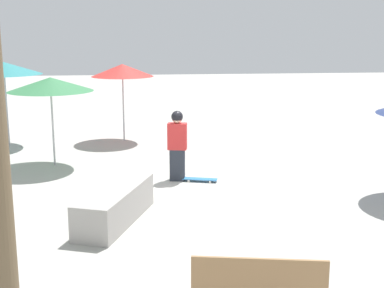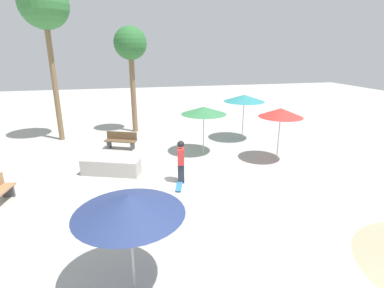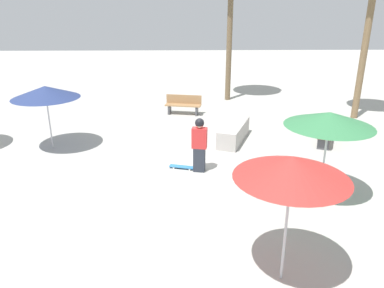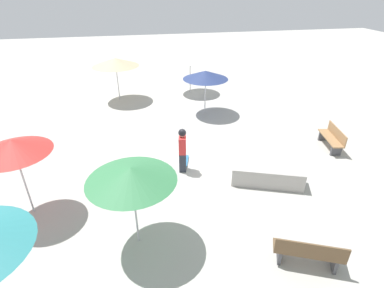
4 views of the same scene
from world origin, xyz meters
name	(u,v)px [view 4 (image 4 of 4)]	position (x,y,z in m)	size (l,w,h in m)	color
ground_plane	(206,163)	(0.00, 0.00, 0.00)	(60.00, 60.00, 0.00)	#B2AFA8
skater_main	(182,149)	(-0.26, 0.92, 0.88)	(0.47, 0.32, 1.63)	#282D38
skateboard	(185,161)	(0.24, 0.75, 0.06)	(0.82, 0.41, 0.07)	teal
concrete_ledge	(267,176)	(-1.62, -1.68, 0.32)	(1.46, 2.41, 0.63)	#A8A39E
bench_near	(308,253)	(-4.87, -1.27, 0.43)	(1.04, 1.64, 0.85)	#47474C
bench_far	(332,138)	(0.19, -5.24, 0.43)	(1.65, 0.74, 0.85)	#47474C
shade_umbrella_green	(131,174)	(-3.29, 2.62, 2.09)	(2.13, 2.13, 2.27)	#B7B7BC
shade_umbrella_navy	(206,75)	(4.71, -1.07, 1.97)	(2.21, 2.21, 2.17)	#B7B7BC
shade_umbrella_red	(13,146)	(-1.55, 5.61, 2.20)	(1.92, 1.92, 2.39)	#B7B7BC
shade_umbrella_tan	(115,62)	(7.51, 3.23, 2.12)	(2.49, 2.49, 2.33)	#B7B7BC
shade_umbrella_white	(190,58)	(7.98, -0.94, 2.05)	(2.21, 2.21, 2.21)	#B7B7BC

